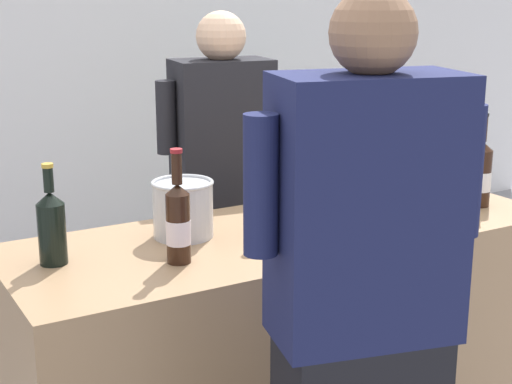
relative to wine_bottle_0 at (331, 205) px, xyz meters
name	(u,v)px	position (x,y,z in m)	size (l,w,h in m)	color
wall_back	(62,48)	(-0.06, 2.75, 0.32)	(8.00, 0.10, 2.80)	white
counter	(287,357)	(-0.06, 0.15, -0.60)	(1.92, 0.70, 0.96)	#9E7A56
wine_bottle_0	(331,205)	(0.00, 0.00, 0.00)	(0.08, 0.08, 0.30)	black
wine_bottle_1	(272,194)	(-0.12, 0.18, 0.01)	(0.07, 0.07, 0.35)	black
wine_bottle_2	(421,168)	(0.59, 0.23, 0.01)	(0.08, 0.08, 0.34)	black
wine_bottle_3	(178,222)	(-0.52, 0.04, 0.01)	(0.07, 0.07, 0.35)	black
wine_bottle_4	(480,174)	(0.72, 0.05, 0.01)	(0.08, 0.08, 0.35)	black
wine_bottle_5	(410,164)	(0.62, 0.33, 0.00)	(0.08, 0.08, 0.30)	black
wine_bottle_6	(388,184)	(0.35, 0.13, 0.00)	(0.09, 0.09, 0.31)	black
wine_bottle_7	(438,176)	(0.57, 0.11, 0.01)	(0.08, 0.08, 0.31)	black
wine_bottle_8	(52,226)	(-0.85, 0.22, 0.00)	(0.08, 0.08, 0.31)	black
wine_glass	(391,194)	(0.26, 0.01, 0.00)	(0.08, 0.08, 0.17)	silver
ice_bucket	(183,208)	(-0.41, 0.26, -0.02)	(0.21, 0.21, 0.19)	silver
person_server	(223,215)	(0.04, 0.84, -0.26)	(0.55, 0.29, 1.67)	black
person_guest	(360,360)	(-0.32, -0.59, -0.21)	(0.59, 0.34, 1.77)	black
potted_shrub	(305,157)	(0.96, 1.59, -0.24)	(0.62, 0.57, 1.28)	brown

